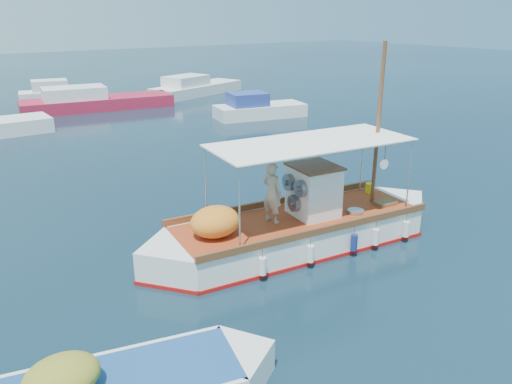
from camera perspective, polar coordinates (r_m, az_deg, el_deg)
ground at (r=14.76m, az=1.90°, el=-5.47°), size 160.00×160.00×0.00m
fishing_caique at (r=14.25m, az=4.67°, el=-4.25°), size 9.40×3.41×5.77m
bg_boat_n at (r=36.47m, az=-18.09°, el=9.74°), size 10.26×4.13×1.80m
bg_boat_ne at (r=31.98m, az=0.16°, el=9.40°), size 6.01×3.33×1.80m
bg_boat_e at (r=41.42m, az=-7.01°, el=11.66°), size 8.73×5.18×1.80m
bg_boat_far_n at (r=40.75m, az=-21.37°, el=10.34°), size 6.45×3.13×1.80m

